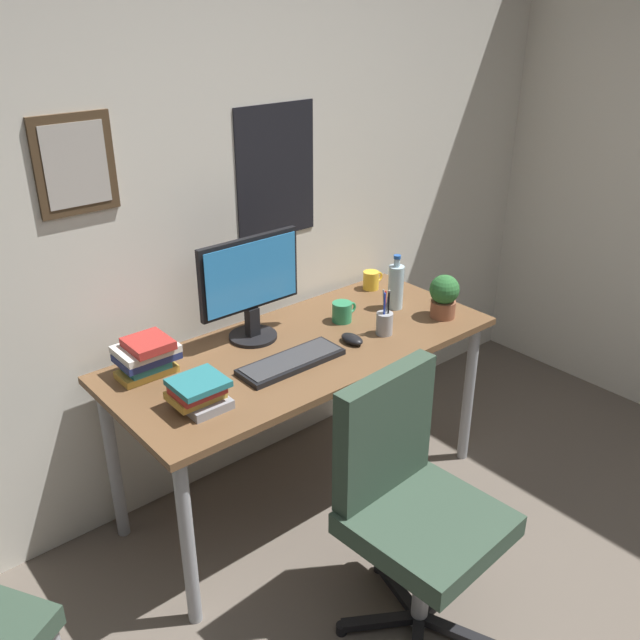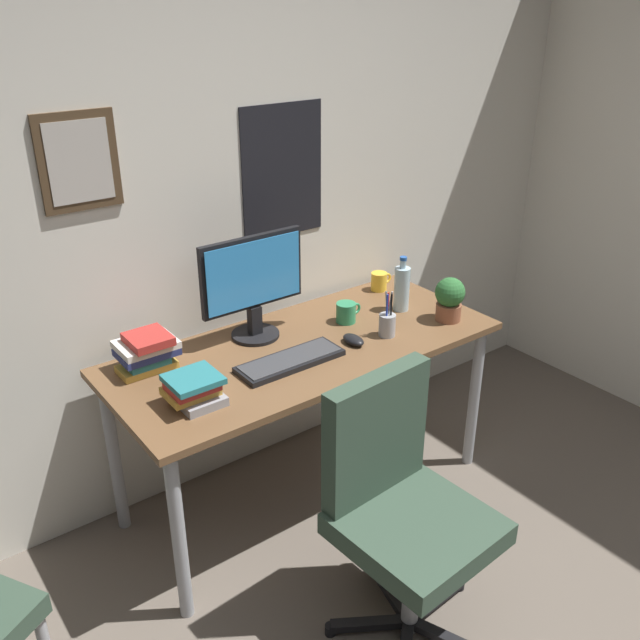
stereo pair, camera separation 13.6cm
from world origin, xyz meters
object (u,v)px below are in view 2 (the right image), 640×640
Objects in this scene: book_stack_left at (194,389)px; book_stack_right at (147,351)px; keyboard at (290,361)px; computer_mouse at (353,340)px; office_chair at (400,500)px; monitor at (253,283)px; water_bottle at (402,288)px; coffee_mug_far at (346,312)px; pen_cup at (387,324)px; coffee_mug_near at (379,281)px; potted_plant at (449,298)px.

book_stack_left is 0.32m from book_stack_right.
book_stack_left is at bearing -175.34° from keyboard.
computer_mouse is 0.49× the size of book_stack_right.
office_chair reaches higher than book_stack_right.
book_stack_left is (-0.44, -0.32, -0.18)m from monitor.
coffee_mug_far is (-0.28, 0.05, -0.06)m from water_bottle.
coffee_mug_near is at bearing 52.37° from pen_cup.
book_stack_left is at bearing -144.51° from monitor.
keyboard is 3.75× the size of coffee_mug_near.
office_chair is 1.04m from monitor.
office_chair is 0.95m from coffee_mug_far.
water_bottle reaches higher than pen_cup.
keyboard is 0.30m from computer_mouse.
keyboard is 3.91× the size of computer_mouse.
book_stack_right is (-0.91, 0.33, 0.02)m from pen_cup.
potted_plant is 0.87× the size of book_stack_right.
pen_cup is 0.97m from book_stack_right.
book_stack_right reaches higher than computer_mouse.
water_bottle is (0.70, 0.76, 0.33)m from office_chair.
potted_plant is at bearing -6.59° from keyboard.
office_chair is 4.75× the size of pen_cup.
pen_cup is at bearing -36.43° from monitor.
coffee_mug_near is at bearing 72.31° from water_bottle.
office_chair is 1.02m from potted_plant.
book_stack_left is at bearing -162.35° from coffee_mug_near.
book_stack_left is (-0.41, 0.62, 0.28)m from office_chair.
coffee_mug_far is at bearing -152.67° from coffee_mug_near.
water_bottle is 1.13× the size of book_stack_right.
book_stack_right is at bearing 171.28° from water_bottle.
keyboard is 0.70m from water_bottle.
office_chair reaches higher than book_stack_left.
office_chair reaches higher than pen_cup.
coffee_mug_far is at bearing 21.59° from keyboard.
coffee_mug_far is at bearing -17.13° from monitor.
book_stack_right reaches higher than coffee_mug_far.
pen_cup reaches higher than book_stack_left.
office_chair is 1.09m from water_bottle.
water_bottle is at bearing 47.54° from office_chair.
potted_plant is (0.79, 0.56, 0.33)m from office_chair.
computer_mouse is 0.42m from water_bottle.
book_stack_right reaches higher than coffee_mug_near.
coffee_mug_far is 0.55× the size of book_stack_right.
monitor is at bearing 153.87° from potted_plant.
keyboard is 1.92× the size of book_stack_right.
pen_cup is at bearing -19.89° from book_stack_right.
coffee_mug_far is (0.41, 0.16, 0.03)m from keyboard.
monitor is 2.05× the size of book_stack_right.
water_bottle reaches higher than book_stack_left.
water_bottle is (0.38, 0.13, 0.09)m from computer_mouse.
pen_cup is (0.05, -0.21, 0.01)m from coffee_mug_far.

